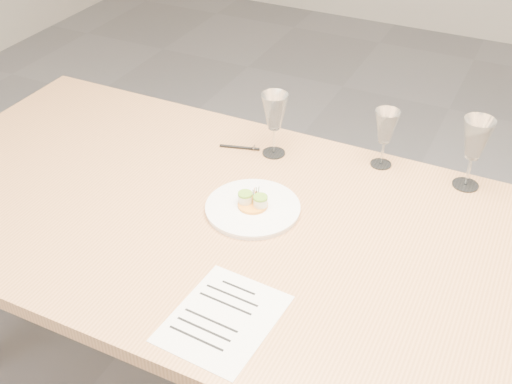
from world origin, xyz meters
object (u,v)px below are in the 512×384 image
at_px(wine_glass_0, 274,113).
at_px(wine_glass_2, 476,140).
at_px(dining_table, 302,260).
at_px(wine_glass_1, 386,128).
at_px(ballpoint_pen, 240,147).
at_px(recipe_sheet, 223,318).
at_px(dinner_plate, 253,207).

height_order(wine_glass_0, wine_glass_2, wine_glass_2).
height_order(dining_table, wine_glass_1, wine_glass_1).
xyz_separation_m(ballpoint_pen, wine_glass_2, (0.68, 0.11, 0.15)).
bearing_deg(wine_glass_1, ballpoint_pen, -166.10).
bearing_deg(ballpoint_pen, wine_glass_0, -4.91).
relative_size(recipe_sheet, wine_glass_2, 1.35).
bearing_deg(wine_glass_0, ballpoint_pen, -169.24).
relative_size(ballpoint_pen, wine_glass_2, 0.58).
xyz_separation_m(wine_glass_0, wine_glass_1, (0.32, 0.09, -0.02)).
xyz_separation_m(recipe_sheet, wine_glass_1, (0.13, 0.76, 0.13)).
xyz_separation_m(dinner_plate, recipe_sheet, (0.12, -0.39, -0.01)).
bearing_deg(wine_glass_1, wine_glass_0, -165.05).
relative_size(dinner_plate, wine_glass_1, 1.43).
bearing_deg(dinner_plate, wine_glass_2, 37.06).
relative_size(dinner_plate, ballpoint_pen, 2.07).
height_order(dining_table, dinner_plate, dinner_plate).
height_order(recipe_sheet, wine_glass_1, wine_glass_1).
xyz_separation_m(dining_table, wine_glass_1, (0.07, 0.43, 0.20)).
distance_m(ballpoint_pen, wine_glass_0, 0.18).
distance_m(wine_glass_0, wine_glass_2, 0.58).
relative_size(dining_table, wine_glass_1, 13.13).
distance_m(dining_table, wine_glass_1, 0.48).
bearing_deg(dining_table, ballpoint_pen, 137.00).
height_order(ballpoint_pen, wine_glass_2, wine_glass_2).
relative_size(dinner_plate, wine_glass_0, 1.28).
xyz_separation_m(recipe_sheet, wine_glass_2, (0.38, 0.76, 0.15)).
bearing_deg(wine_glass_2, ballpoint_pen, -171.04).
height_order(recipe_sheet, wine_glass_0, wine_glass_0).
bearing_deg(dinner_plate, wine_glass_0, 103.72).
bearing_deg(dinner_plate, recipe_sheet, -73.31).
distance_m(dining_table, dinner_plate, 0.20).
xyz_separation_m(dinner_plate, ballpoint_pen, (-0.18, 0.27, -0.01)).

